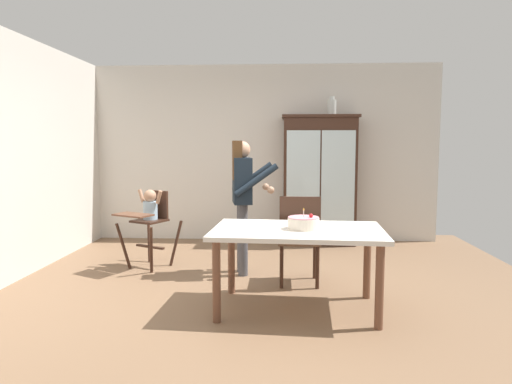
{
  "coord_description": "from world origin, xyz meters",
  "views": [
    {
      "loc": [
        0.28,
        -4.41,
        1.48
      ],
      "look_at": [
        -0.01,
        0.7,
        0.95
      ],
      "focal_mm": 31.83,
      "sensor_mm": 36.0,
      "label": 1
    }
  ],
  "objects_px": {
    "china_cabinet": "(319,180)",
    "dining_table": "(298,239)",
    "high_chair_with_toddler": "(150,214)",
    "birthday_cake": "(304,223)",
    "ceramic_vase": "(332,107)",
    "dining_chair_far_side": "(299,234)",
    "adult_person": "(243,190)"
  },
  "relations": [
    {
      "from": "ceramic_vase",
      "to": "birthday_cake",
      "type": "bearing_deg",
      "value": -100.8
    },
    {
      "from": "dining_chair_far_side",
      "to": "ceramic_vase",
      "type": "bearing_deg",
      "value": -104.56
    },
    {
      "from": "birthday_cake",
      "to": "adult_person",
      "type": "bearing_deg",
      "value": 119.38
    },
    {
      "from": "high_chair_with_toddler",
      "to": "dining_chair_far_side",
      "type": "relative_size",
      "value": 0.99
    },
    {
      "from": "ceramic_vase",
      "to": "high_chair_with_toddler",
      "type": "relative_size",
      "value": 0.28
    },
    {
      "from": "china_cabinet",
      "to": "ceramic_vase",
      "type": "distance_m",
      "value": 1.08
    },
    {
      "from": "dining_chair_far_side",
      "to": "china_cabinet",
      "type": "bearing_deg",
      "value": -100.23
    },
    {
      "from": "high_chair_with_toddler",
      "to": "adult_person",
      "type": "relative_size",
      "value": 0.62
    },
    {
      "from": "china_cabinet",
      "to": "high_chair_with_toddler",
      "type": "bearing_deg",
      "value": -145.94
    },
    {
      "from": "china_cabinet",
      "to": "dining_table",
      "type": "xyz_separation_m",
      "value": [
        -0.42,
        -2.78,
        -0.32
      ]
    },
    {
      "from": "birthday_cake",
      "to": "dining_chair_far_side",
      "type": "height_order",
      "value": "dining_chair_far_side"
    },
    {
      "from": "high_chair_with_toddler",
      "to": "ceramic_vase",
      "type": "bearing_deg",
      "value": 58.27
    },
    {
      "from": "adult_person",
      "to": "dining_table",
      "type": "distance_m",
      "value": 1.31
    },
    {
      "from": "dining_chair_far_side",
      "to": "high_chair_with_toddler",
      "type": "bearing_deg",
      "value": -20.15
    },
    {
      "from": "dining_table",
      "to": "ceramic_vase",
      "type": "bearing_deg",
      "value": 78.17
    },
    {
      "from": "ceramic_vase",
      "to": "dining_table",
      "type": "height_order",
      "value": "ceramic_vase"
    },
    {
      "from": "adult_person",
      "to": "dining_chair_far_side",
      "type": "xyz_separation_m",
      "value": [
        0.63,
        -0.44,
        -0.41
      ]
    },
    {
      "from": "dining_table",
      "to": "adult_person",
      "type": "bearing_deg",
      "value": 117.57
    },
    {
      "from": "china_cabinet",
      "to": "dining_table",
      "type": "height_order",
      "value": "china_cabinet"
    },
    {
      "from": "china_cabinet",
      "to": "birthday_cake",
      "type": "relative_size",
      "value": 6.85
    },
    {
      "from": "birthday_cake",
      "to": "dining_chair_far_side",
      "type": "bearing_deg",
      "value": 90.57
    },
    {
      "from": "high_chair_with_toddler",
      "to": "birthday_cake",
      "type": "relative_size",
      "value": 3.39
    },
    {
      "from": "china_cabinet",
      "to": "adult_person",
      "type": "distance_m",
      "value": 1.94
    },
    {
      "from": "adult_person",
      "to": "dining_chair_far_side",
      "type": "relative_size",
      "value": 1.59
    },
    {
      "from": "china_cabinet",
      "to": "dining_chair_far_side",
      "type": "bearing_deg",
      "value": -100.07
    },
    {
      "from": "ceramic_vase",
      "to": "dining_table",
      "type": "xyz_separation_m",
      "value": [
        -0.58,
        -2.79,
        -1.39
      ]
    },
    {
      "from": "high_chair_with_toddler",
      "to": "birthday_cake",
      "type": "height_order",
      "value": "high_chair_with_toddler"
    },
    {
      "from": "birthday_cake",
      "to": "high_chair_with_toddler",
      "type": "bearing_deg",
      "value": 143.12
    },
    {
      "from": "birthday_cake",
      "to": "dining_chair_far_side",
      "type": "xyz_separation_m",
      "value": [
        -0.01,
        0.69,
        -0.24
      ]
    },
    {
      "from": "birthday_cake",
      "to": "dining_chair_far_side",
      "type": "distance_m",
      "value": 0.73
    },
    {
      "from": "china_cabinet",
      "to": "dining_chair_far_side",
      "type": "relative_size",
      "value": 2.0
    },
    {
      "from": "ceramic_vase",
      "to": "adult_person",
      "type": "bearing_deg",
      "value": -125.13
    }
  ]
}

